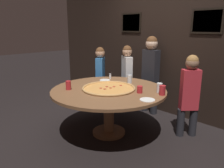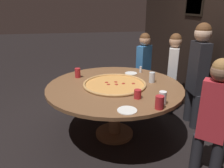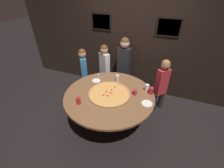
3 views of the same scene
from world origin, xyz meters
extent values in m
plane|color=black|center=(0.00, 0.00, 0.00)|extent=(24.00, 24.00, 0.00)
cube|color=black|center=(0.00, 1.47, 1.30)|extent=(6.40, 0.06, 2.60)
cube|color=black|center=(-0.80, 1.43, 1.75)|extent=(0.52, 0.02, 0.40)
cube|color=#936B5B|center=(-0.80, 1.43, 1.75)|extent=(0.46, 0.01, 0.34)
cube|color=black|center=(0.80, 1.43, 1.75)|extent=(0.52, 0.02, 0.40)
cube|color=#936B5B|center=(0.80, 1.43, 1.75)|extent=(0.46, 0.01, 0.34)
cylinder|color=brown|center=(0.00, 0.00, 0.72)|extent=(1.75, 1.75, 0.04)
cylinder|color=brown|center=(0.00, 0.00, 0.35)|extent=(0.16, 0.16, 0.70)
cylinder|color=brown|center=(0.00, 0.00, 0.02)|extent=(0.52, 0.52, 0.04)
cylinder|color=#E0994C|center=(0.00, 0.00, 0.75)|extent=(0.78, 0.78, 0.01)
torus|color=tan|center=(0.00, 0.00, 0.76)|extent=(0.82, 0.82, 0.03)
cylinder|color=#A8281E|center=(0.02, 0.02, 0.75)|extent=(0.04, 0.04, 0.00)
cylinder|color=#A8281E|center=(-0.08, -0.09, 0.75)|extent=(0.04, 0.04, 0.00)
cylinder|color=#A8281E|center=(0.02, 0.25, 0.75)|extent=(0.04, 0.04, 0.00)
cylinder|color=#A8281E|center=(-0.08, 0.03, 0.75)|extent=(0.04, 0.04, 0.00)
cylinder|color=#A8281E|center=(0.00, 0.12, 0.75)|extent=(0.04, 0.04, 0.00)
cylinder|color=#A8281E|center=(0.00, -0.08, 0.75)|extent=(0.04, 0.04, 0.00)
cylinder|color=white|center=(0.65, 0.38, 0.81)|extent=(0.08, 0.08, 0.14)
cylinder|color=#B22328|center=(0.75, 0.31, 0.81)|extent=(0.09, 0.09, 0.14)
cylinder|color=silver|center=(-0.02, 0.51, 0.81)|extent=(0.08, 0.08, 0.14)
cylinder|color=#B22328|center=(-0.40, -0.46, 0.81)|extent=(0.08, 0.08, 0.14)
cylinder|color=#B22328|center=(0.46, 0.17, 0.79)|extent=(0.08, 0.08, 0.10)
cylinder|color=white|center=(-0.45, 0.34, 0.74)|extent=(0.18, 0.18, 0.01)
cylinder|color=white|center=(0.74, -0.01, 0.74)|extent=(0.20, 0.20, 0.01)
cylinder|color=silver|center=(-0.47, 0.49, 0.78)|extent=(0.04, 0.04, 0.08)
cylinder|color=#B7B7BC|center=(-0.47, 0.49, 0.83)|extent=(0.04, 0.04, 0.01)
cylinder|color=#232328|center=(-0.49, 1.02, 0.23)|extent=(0.16, 0.16, 0.45)
cylinder|color=#232328|center=(-0.67, 1.12, 0.23)|extent=(0.16, 0.16, 0.45)
cube|color=white|center=(-0.58, 1.07, 0.77)|extent=(0.31, 0.26, 0.63)
sphere|color=tan|center=(-0.58, 1.07, 1.18)|extent=(0.20, 0.20, 0.20)
sphere|color=brown|center=(-0.58, 1.07, 1.22)|extent=(0.18, 0.18, 0.18)
cylinder|color=#232328|center=(0.02, 1.21, 0.26)|extent=(0.15, 0.15, 0.52)
cylinder|color=#232328|center=(-0.21, 1.22, 0.26)|extent=(0.15, 0.15, 0.52)
cube|color=#232328|center=(-0.10, 1.21, 0.88)|extent=(0.32, 0.19, 0.73)
sphere|color=beige|center=(-0.10, 1.21, 1.36)|extent=(0.22, 0.22, 0.22)
sphere|color=brown|center=(-0.10, 1.21, 1.40)|extent=(0.21, 0.21, 0.21)
cylinder|color=#232328|center=(0.97, 0.89, 0.22)|extent=(0.17, 0.17, 0.44)
cylinder|color=#232328|center=(0.84, 0.74, 0.22)|extent=(0.17, 0.17, 0.44)
cube|color=red|center=(0.91, 0.81, 0.75)|extent=(0.28, 0.29, 0.61)
sphere|color=#8C664C|center=(0.91, 0.81, 1.15)|extent=(0.19, 0.19, 0.19)
sphere|color=#9E703D|center=(0.91, 0.81, 1.18)|extent=(0.18, 0.18, 0.18)
cylinder|color=#232328|center=(-0.93, 0.63, 0.22)|extent=(0.16, 0.16, 0.44)
cylinder|color=#232328|center=(-1.05, 0.79, 0.22)|extent=(0.16, 0.16, 0.44)
cube|color=#3370B2|center=(-0.99, 0.71, 0.75)|extent=(0.27, 0.30, 0.62)
sphere|color=tan|center=(-0.99, 0.71, 1.15)|extent=(0.19, 0.19, 0.19)
sphere|color=brown|center=(-0.99, 0.71, 1.18)|extent=(0.18, 0.18, 0.18)
camera|label=1|loc=(2.32, -2.22, 1.65)|focal=35.00mm
camera|label=2|loc=(2.60, -0.49, 1.72)|focal=35.00mm
camera|label=3|loc=(0.91, -2.13, 2.51)|focal=24.00mm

